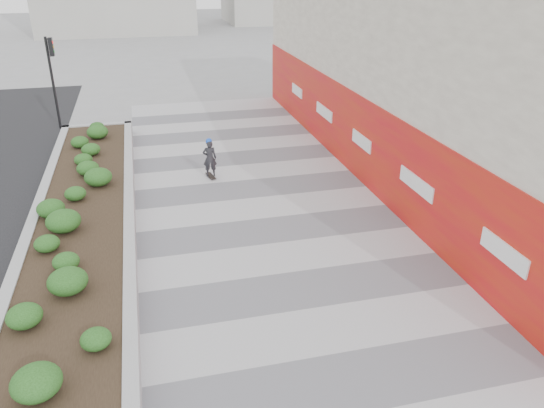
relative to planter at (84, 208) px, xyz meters
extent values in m
plane|color=gray|center=(5.50, -7.00, -0.42)|extent=(160.00, 160.00, 0.00)
cube|color=#A8A8AD|center=(5.50, -4.00, -0.41)|extent=(8.00, 36.00, 0.01)
cube|color=#BBAD9F|center=(12.50, 2.00, 3.58)|extent=(6.00, 24.00, 8.00)
cube|color=red|center=(9.52, 2.00, 1.08)|extent=(0.12, 24.00, 3.00)
cube|color=#9E9EA0|center=(0.00, 8.85, -0.14)|extent=(3.00, 0.30, 0.55)
cube|color=#9E9EA0|center=(-1.35, 0.00, -0.14)|extent=(0.30, 18.00, 0.55)
cube|color=#9E9EA0|center=(1.35, 0.00, -0.14)|extent=(0.30, 18.00, 0.55)
cube|color=#2D2116|center=(0.00, 0.00, -0.17)|extent=(2.40, 17.40, 0.50)
cylinder|color=black|center=(-1.80, 10.50, 1.68)|extent=(0.12, 0.12, 4.20)
cube|color=black|center=(-1.62, 10.50, 3.33)|extent=(0.18, 0.28, 0.80)
cylinder|color=#595654|center=(6.00, -4.00, -0.42)|extent=(0.44, 0.44, 0.01)
cube|color=black|center=(4.25, 2.59, -0.35)|extent=(0.32, 0.74, 0.02)
imported|color=#242328|center=(4.25, 2.59, 0.34)|extent=(0.53, 0.38, 1.36)
sphere|color=blue|center=(4.25, 2.59, 0.98)|extent=(0.23, 0.23, 0.23)
camera|label=1|loc=(2.05, -15.56, 6.95)|focal=35.00mm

